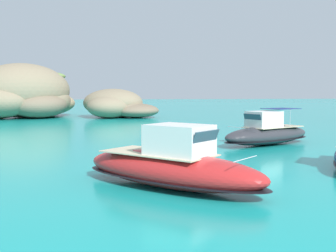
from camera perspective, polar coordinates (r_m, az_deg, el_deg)
The scene contains 6 objects.
ground_plane at distance 25.32m, azimuth 6.02°, elevation -6.46°, with size 400.00×400.00×0.00m, color teal.
islet_large at distance 81.51m, azimuth -18.27°, elevation 3.75°, with size 24.18×25.81×9.63m.
islet_small at distance 77.93m, azimuth -6.76°, elevation 2.77°, with size 15.57×15.55×5.13m.
motorboat_charcoal at distance 39.84m, azimuth 12.95°, elevation -0.95°, with size 10.59×7.40×3.22m.
motorboat_red at distance 21.88m, azimuth 0.46°, elevation -5.35°, with size 9.98×10.11×3.21m.
dinghy_tender at distance 30.65m, azimuth 3.16°, elevation -4.04°, with size 2.87×1.81×0.58m.
Camera 1 is at (-6.40, -24.00, 4.93)m, focal length 46.18 mm.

